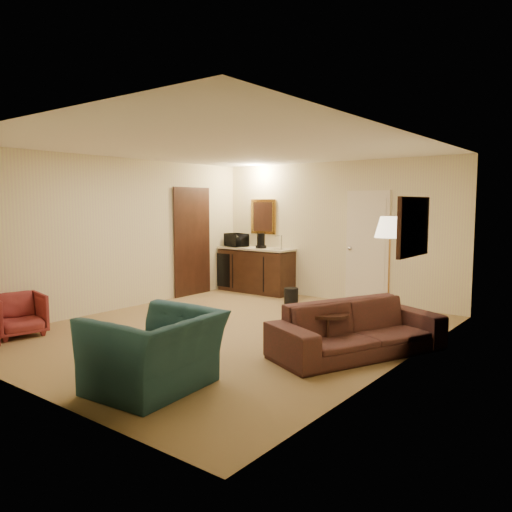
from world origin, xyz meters
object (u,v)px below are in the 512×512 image
Objects in this scene: waste_bin at (291,297)px; coffee_maker at (261,241)px; sofa at (358,320)px; teal_armchair at (154,339)px; wetbar_cabinet at (256,270)px; floor_lamp at (389,274)px; coffee_table at (315,330)px; microwave at (236,239)px; rose_chair_near at (19,313)px.

coffee_maker is at bearing 150.54° from waste_bin.
sofa is 2.50m from teal_armchair.
wetbar_cabinet is at bearing -157.71° from teal_armchair.
floor_lamp reaches higher than coffee_maker.
coffee_maker reaches higher than waste_bin.
coffee_table is at bearing -42.20° from wetbar_cabinet.
coffee_table is 4.62m from microwave.
rose_chair_near is 0.74× the size of coffee_table.
rose_chair_near reaches higher than coffee_table.
wetbar_cabinet is 1.88× the size of coffee_table.
teal_armchair is 3.06m from rose_chair_near.
waste_bin is 2.17m from microwave.
wetbar_cabinet is 0.76× the size of sofa.
microwave is (-0.49, -0.04, 0.63)m from wetbar_cabinet.
microwave is (-3.60, 2.77, 0.84)m from coffee_table.
rose_chair_near is 5.21m from floor_lamp.
teal_armchair is at bearing -62.66° from wetbar_cabinet.
wetbar_cabinet is 1.41× the size of teal_armchair.
coffee_maker reaches higher than sofa.
waste_bin is at bearing 129.94° from coffee_table.
teal_armchair is 3.84× the size of coffee_maker.
teal_armchair reaches higher than wetbar_cabinet.
coffee_maker is (0.17, -0.05, 0.61)m from wetbar_cabinet.
rose_chair_near is (-3.04, 0.20, -0.19)m from teal_armchair.
microwave is (-3.04, 4.88, 0.58)m from teal_armchair.
sofa is at bearing -51.53° from rose_chair_near.
coffee_table is 0.53× the size of floor_lamp.
rose_chair_near is at bearing -99.58° from coffee_maker.
coffee_table is at bearing 131.97° from sofa.
waste_bin is 1.63m from coffee_maker.
coffee_maker is (0.66, -0.01, -0.02)m from microwave.
coffee_table is 2.73m from waste_bin.
teal_armchair is at bearing -104.85° from coffee_table.
teal_armchair is 0.71× the size of floor_lamp.
teal_armchair reaches higher than waste_bin.
microwave is at bearing 81.51° from sofa.
wetbar_cabinet reaches higher than sofa.
floor_lamp is at bearing 161.28° from teal_armchair.
sofa reaches higher than coffee_table.
floor_lamp is at bearing -37.36° from rose_chair_near.
wetbar_cabinet reaches higher than rose_chair_near.
microwave is 0.66m from coffee_maker.
wetbar_cabinet is 4.19m from coffee_table.
teal_armchair is 5.44m from coffee_maker.
floor_lamp is 5.43× the size of coffee_maker.
wetbar_cabinet is at bearing 161.16° from coffee_maker.
sofa is 2.49× the size of coffee_table.
floor_lamp is at bearing -16.17° from waste_bin.
wetbar_cabinet is at bearing 5.65° from rose_chair_near.
floor_lamp reaches higher than rose_chair_near.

